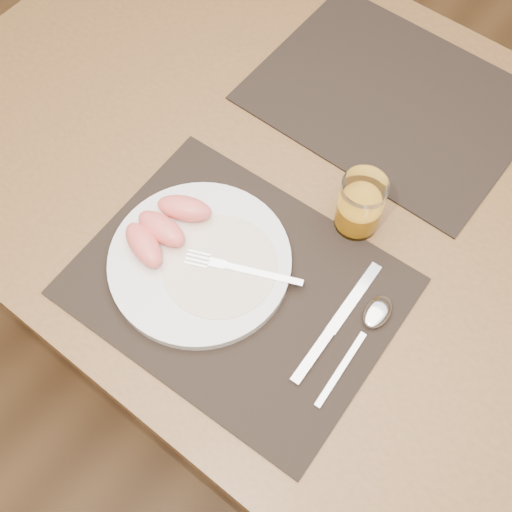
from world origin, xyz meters
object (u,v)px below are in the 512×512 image
object	(u,v)px
placemat_near	(237,286)
placemat_far	(391,98)
plate	(200,262)
knife	(330,332)
table	(321,216)
juice_glass	(360,206)
fork	(233,267)
spoon	(372,320)

from	to	relation	value
placemat_near	placemat_far	bearing A→B (deg)	91.74
plate	knife	size ratio (longest dim) A/B	1.22
placemat_far	plate	xyz separation A→B (m)	(-0.05, -0.45, 0.01)
table	juice_glass	xyz separation A→B (m)	(0.07, -0.02, 0.13)
table	knife	distance (m)	0.26
fork	juice_glass	size ratio (longest dim) A/B	1.63
table	juice_glass	bearing A→B (deg)	-18.29
fork	juice_glass	world-z (taller)	juice_glass
spoon	juice_glass	xyz separation A→B (m)	(-0.11, 0.12, 0.04)
fork	placemat_far	bearing A→B (deg)	89.52
placemat_near	spoon	xyz separation A→B (m)	(0.19, 0.07, 0.01)
fork	spoon	world-z (taller)	fork
placemat_far	knife	bearing A→B (deg)	-68.76
table	spoon	size ratio (longest dim) A/B	7.29
table	juice_glass	world-z (taller)	juice_glass
table	placemat_far	distance (m)	0.24
table	spoon	world-z (taller)	spoon
spoon	juice_glass	size ratio (longest dim) A/B	1.87
juice_glass	plate	bearing A→B (deg)	-125.00
placemat_near	fork	distance (m)	0.03
knife	spoon	xyz separation A→B (m)	(0.04, 0.05, 0.00)
placemat_near	knife	distance (m)	0.15
placemat_far	fork	xyz separation A→B (m)	(-0.00, -0.43, 0.02)
knife	spoon	distance (m)	0.06
placemat_far	table	bearing A→B (deg)	-85.66
knife	juice_glass	xyz separation A→B (m)	(-0.07, 0.17, 0.04)
knife	spoon	bearing A→B (deg)	52.81
placemat_far	plate	world-z (taller)	plate
placemat_near	plate	bearing A→B (deg)	-174.68
plate	fork	distance (m)	0.05
placemat_far	knife	xyz separation A→B (m)	(0.16, -0.42, 0.00)
placemat_near	plate	distance (m)	0.07
placemat_far	fork	world-z (taller)	fork
juice_glass	fork	bearing A→B (deg)	-117.02
table	spoon	distance (m)	0.25
table	fork	size ratio (longest dim) A/B	8.39
placemat_near	placemat_far	xyz separation A→B (m)	(-0.01, 0.44, 0.00)
table	fork	world-z (taller)	fork
knife	juice_glass	world-z (taller)	juice_glass
table	knife	bearing A→B (deg)	-53.50
placemat_near	spoon	world-z (taller)	spoon
plate	fork	world-z (taller)	fork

